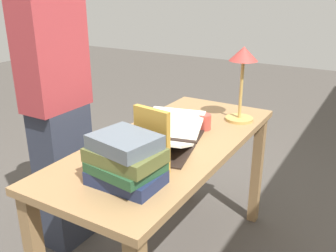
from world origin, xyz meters
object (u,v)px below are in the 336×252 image
Objects in this scene: book_stack_tall at (126,160)px; coffee_mug at (204,122)px; open_book at (166,136)px; person_reader at (57,101)px; book_standing_upright at (152,139)px; reading_lamp at (243,67)px.

coffee_mug is at bearing 179.52° from book_stack_tall.
open_book is 0.33× the size of person_reader.
open_book is at bearing -19.70° from coffee_mug.
open_book is 0.66m from person_reader.
open_book is at bearing -152.97° from book_standing_upright.
book_standing_upright reaches higher than coffee_mug.
book_stack_tall is 0.16× the size of person_reader.
reading_lamp is (-0.92, 0.12, 0.21)m from book_stack_tall.
book_stack_tall is 0.95m from reading_lamp.
reading_lamp is at bearing -56.84° from person_reader.
coffee_mug is at bearing -25.64° from reading_lamp.
reading_lamp is 0.37m from coffee_mug.
reading_lamp is 4.22× the size of coffee_mug.
book_standing_upright reaches higher than open_book.
person_reader is (0.08, -0.65, 0.10)m from open_book.
book_stack_tall is at bearing -7.30° from reading_lamp.
book_standing_upright is at bearing 175.01° from book_stack_tall.
book_stack_tall is 0.69m from coffee_mug.
coffee_mug is (-0.52, -0.01, -0.09)m from book_standing_upright.
coffee_mug is at bearing -171.56° from book_standing_upright.
book_stack_tall is 2.94× the size of coffee_mug.
person_reader is (0.56, -0.85, -0.18)m from reading_lamp.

